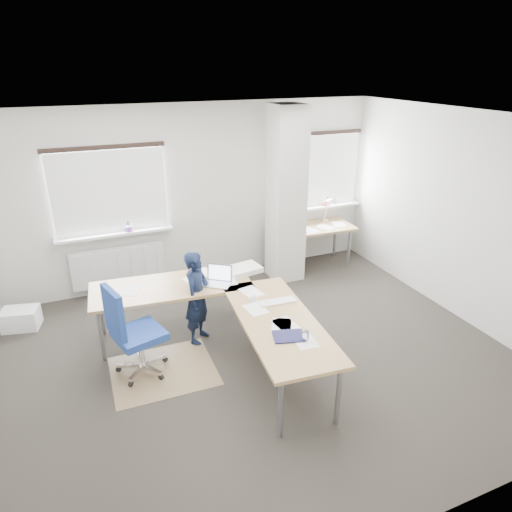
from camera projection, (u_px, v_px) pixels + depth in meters
name	position (u px, v px, depth m)	size (l,w,h in m)	color
ground	(259.00, 357.00, 5.59)	(6.00, 6.00, 0.00)	#292521
room_shell	(258.00, 209.00, 5.35)	(6.04, 5.04, 2.82)	#BCB8AB
floor_mat	(163.00, 371.00, 5.34)	(1.18, 0.99, 0.01)	olive
white_crate	(21.00, 319.00, 6.16)	(0.46, 0.32, 0.28)	white
desk_main	(225.00, 303.00, 5.43)	(2.41, 2.81, 0.96)	#996E42
desk_side	(312.00, 229.00, 7.83)	(1.43, 0.77, 1.22)	#996E42
task_chair	(137.00, 350.00, 5.19)	(0.64, 0.63, 1.15)	navy
person	(197.00, 297.00, 5.71)	(0.45, 0.29, 1.23)	black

